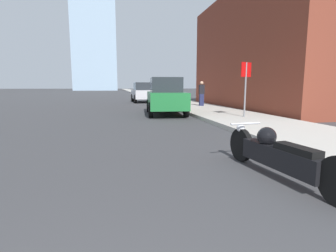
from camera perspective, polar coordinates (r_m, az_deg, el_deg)
The scene contains 7 objects.
sidewalk at distance 40.46m, azimuth -3.80°, elevation 6.63°, with size 3.35×240.00×0.15m.
brick_storefront at distance 21.17m, azimuth 30.19°, elevation 13.63°, with size 13.16×13.85×7.42m.
motorcycle at distance 4.46m, azimuth 22.77°, elevation -5.69°, with size 0.62×2.72×0.77m.
parked_car_green at distance 13.58m, azimuth -0.52°, elevation 6.48°, with size 2.17×4.58×1.88m.
parked_car_silver at distance 24.27m, azimuth -5.45°, elevation 7.28°, with size 2.05×3.91×1.80m.
stop_sign at distance 11.64m, azimuth 16.56°, elevation 9.58°, with size 0.57×0.26×2.28m.
pedestrian at distance 17.85m, azimuth 7.32°, elevation 7.08°, with size 0.36×0.23×1.64m.
Camera 1 is at (0.19, -0.09, 1.43)m, focal length 28.00 mm.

